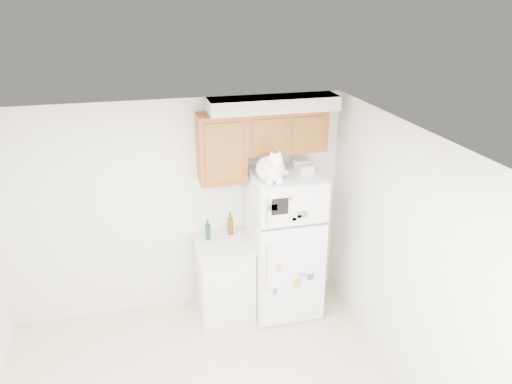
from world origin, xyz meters
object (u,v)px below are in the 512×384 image
object	(u,v)px
base_counter	(225,278)
bottle_green	(208,229)
bottle_amber	(230,223)
storage_box_back	(301,164)
cat	(272,168)
refrigerator	(284,244)
storage_box_front	(306,169)

from	to	relation	value
base_counter	bottle_green	xyz separation A→B (m)	(-0.16, 0.13, 0.58)
base_counter	bottle_amber	bearing A→B (deg)	58.32
bottle_amber	storage_box_back	bearing A→B (deg)	-8.81
bottle_green	base_counter	bearing A→B (deg)	-38.89
bottle_green	cat	bearing A→B (deg)	-29.61
storage_box_back	bottle_green	bearing A→B (deg)	-177.62
refrigerator	storage_box_back	xyz separation A→B (m)	(0.22, 0.14, 0.90)
storage_box_back	bottle_green	size ratio (longest dim) A/B	0.71
storage_box_back	bottle_amber	bearing A→B (deg)	176.87
cat	bottle_green	world-z (taller)	cat
storage_box_back	bottle_green	distance (m)	1.28
storage_box_front	bottle_green	size ratio (longest dim) A/B	0.59
cat	bottle_green	distance (m)	1.08
base_counter	cat	world-z (taller)	cat
storage_box_back	cat	bearing A→B (deg)	-139.46
refrigerator	base_counter	world-z (taller)	refrigerator
refrigerator	bottle_amber	bearing A→B (deg)	155.51
cat	storage_box_back	size ratio (longest dim) A/B	2.99
base_counter	cat	size ratio (longest dim) A/B	1.71
storage_box_front	storage_box_back	bearing A→B (deg)	81.46
storage_box_back	bottle_amber	xyz separation A→B (m)	(-0.79, 0.12, -0.69)
base_counter	bottle_amber	size ratio (longest dim) A/B	3.27
base_counter	storage_box_front	xyz separation A→B (m)	(0.90, -0.09, 1.28)
storage_box_back	storage_box_front	distance (m)	0.16
refrigerator	storage_box_front	world-z (taller)	storage_box_front
base_counter	bottle_green	distance (m)	0.62
base_counter	storage_box_back	bearing A→B (deg)	4.07
refrigerator	storage_box_back	world-z (taller)	storage_box_back
storage_box_back	bottle_green	world-z (taller)	storage_box_back
storage_box_front	bottle_green	world-z (taller)	storage_box_front
cat	storage_box_front	distance (m)	0.46
bottle_amber	cat	bearing A→B (deg)	-49.32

